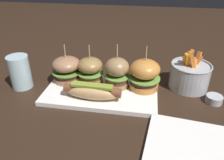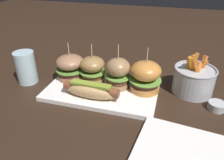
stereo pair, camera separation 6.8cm
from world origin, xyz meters
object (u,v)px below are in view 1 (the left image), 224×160
slider_far_left (67,69)px  fries_bucket (190,75)px  water_glass (21,71)px  slider_center_right (117,72)px  platter_main (101,92)px  hot_dog (92,91)px  slider_center_left (90,70)px  side_plate (190,149)px  slider_far_right (145,74)px  sauce_ramekin (214,99)px

slider_far_left → fries_bucket: bearing=6.3°
water_glass → slider_center_right: bearing=5.2°
platter_main → hot_dog: hot_dog is taller
slider_center_left → slider_center_right: size_ratio=0.93×
hot_dog → side_plate: (0.26, -0.15, -0.03)m
slider_far_left → slider_center_right: size_ratio=0.90×
platter_main → slider_center_left: bearing=135.5°
hot_dog → slider_far_left: 0.15m
slider_far_left → water_glass: bearing=-164.7°
slider_far_right → side_plate: 0.27m
sauce_ramekin → platter_main: bearing=-178.6°
slider_center_right → water_glass: size_ratio=1.29×
fries_bucket → water_glass: (-0.56, -0.09, 0.01)m
slider_center_right → side_plate: bearing=-49.5°
slider_center_left → fries_bucket: slider_center_left is taller
platter_main → fries_bucket: fries_bucket is taller
slider_far_right → side_plate: bearing=-64.4°
side_plate → sauce_ramekin: bearing=65.0°
slider_far_right → side_plate: size_ratio=0.72×
platter_main → water_glass: water_glass is taller
hot_dog → slider_center_left: bearing=107.5°
fries_bucket → slider_far_right: bearing=-159.9°
platter_main → sauce_ramekin: 0.35m
platter_main → slider_far_left: size_ratio=2.74×
slider_center_left → slider_center_right: 0.09m
platter_main → slider_far_left: bearing=160.7°
platter_main → side_plate: bearing=-39.3°
platter_main → slider_far_right: bearing=14.8°
hot_dog → fries_bucket: 0.33m
platter_main → side_plate: platter_main is taller
slider_far_right → side_plate: (0.11, -0.24, -0.06)m
slider_center_right → side_plate: slider_center_right is taller
slider_center_left → sauce_ramekin: size_ratio=2.75×
slider_center_left → hot_dog: bearing=-72.5°
fries_bucket → slider_far_left: bearing=-173.7°
hot_dog → slider_center_left: (-0.03, 0.10, 0.02)m
slider_center_right → platter_main: bearing=-143.8°
sauce_ramekin → slider_far_left: bearing=175.7°
fries_bucket → side_plate: 0.30m
hot_dog → slider_far_left: (-0.11, 0.10, 0.02)m
slider_far_left → fries_bucket: size_ratio=0.95×
sauce_ramekin → side_plate: size_ratio=0.25×
water_glass → slider_far_left: bearing=15.3°
slider_far_right → sauce_ramekin: (0.21, -0.03, -0.05)m
platter_main → fries_bucket: (0.28, 0.09, 0.04)m
platter_main → water_glass: (-0.27, 0.00, 0.05)m
sauce_ramekin → side_plate: bearing=-115.0°
fries_bucket → side_plate: size_ratio=0.69×
side_plate → water_glass: size_ratio=1.78×
slider_center_right → fries_bucket: size_ratio=1.06×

